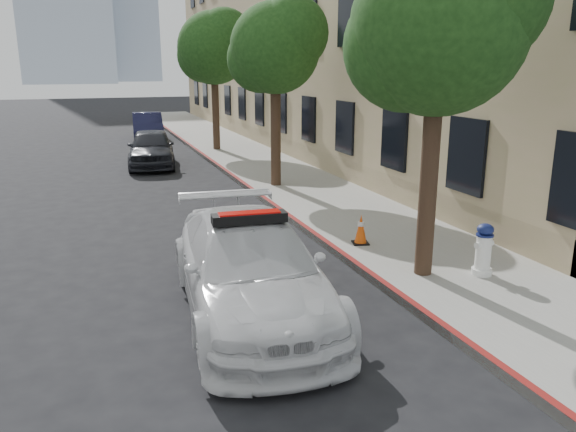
{
  "coord_description": "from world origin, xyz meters",
  "views": [
    {
      "loc": [
        -2.45,
        -9.86,
        3.66
      ],
      "look_at": [
        0.91,
        -0.56,
        1.0
      ],
      "focal_mm": 35.0,
      "sensor_mm": 36.0,
      "label": 1
    }
  ],
  "objects_px": {
    "police_car": "(250,268)",
    "parked_car_mid": "(151,148)",
    "fire_hydrant": "(483,250)",
    "parked_car_far": "(148,126)",
    "traffic_cone": "(361,229)"
  },
  "relations": [
    {
      "from": "police_car",
      "to": "parked_car_mid",
      "type": "relative_size",
      "value": 1.26
    },
    {
      "from": "parked_car_mid",
      "to": "fire_hydrant",
      "type": "height_order",
      "value": "parked_car_mid"
    },
    {
      "from": "parked_car_mid",
      "to": "police_car",
      "type": "bearing_deg",
      "value": -83.48
    },
    {
      "from": "police_car",
      "to": "parked_car_mid",
      "type": "xyz_separation_m",
      "value": [
        0.13,
        13.65,
        -0.03
      ]
    },
    {
      "from": "fire_hydrant",
      "to": "traffic_cone",
      "type": "xyz_separation_m",
      "value": [
        -1.18,
        2.28,
        -0.14
      ]
    },
    {
      "from": "parked_car_mid",
      "to": "parked_car_far",
      "type": "bearing_deg",
      "value": 91.7
    },
    {
      "from": "police_car",
      "to": "fire_hydrant",
      "type": "distance_m",
      "value": 4.12
    },
    {
      "from": "parked_car_mid",
      "to": "parked_car_far",
      "type": "xyz_separation_m",
      "value": [
        0.75,
        8.01,
        -0.02
      ]
    },
    {
      "from": "parked_car_far",
      "to": "fire_hydrant",
      "type": "relative_size",
      "value": 4.49
    },
    {
      "from": "fire_hydrant",
      "to": "traffic_cone",
      "type": "relative_size",
      "value": 1.5
    },
    {
      "from": "parked_car_mid",
      "to": "traffic_cone",
      "type": "xyz_separation_m",
      "value": [
        2.81,
        -11.53,
        -0.24
      ]
    },
    {
      "from": "police_car",
      "to": "fire_hydrant",
      "type": "relative_size",
      "value": 5.63
    },
    {
      "from": "parked_car_far",
      "to": "fire_hydrant",
      "type": "height_order",
      "value": "parked_car_far"
    },
    {
      "from": "fire_hydrant",
      "to": "traffic_cone",
      "type": "distance_m",
      "value": 2.57
    },
    {
      "from": "police_car",
      "to": "fire_hydrant",
      "type": "height_order",
      "value": "police_car"
    }
  ]
}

